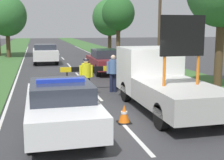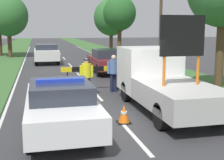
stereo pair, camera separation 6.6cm
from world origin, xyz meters
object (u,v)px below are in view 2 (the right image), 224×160
(work_truck, at_px, (161,79))
(traffic_cone_near_truck, at_px, (124,114))
(queued_car_van_white, at_px, (46,53))
(roadside_tree_mid_left, at_px, (8,16))
(police_officer, at_px, (87,74))
(queued_car_wagon_maroon, at_px, (106,61))
(roadside_tree_near_left, at_px, (111,18))
(pedestrian_civilian, at_px, (114,70))
(traffic_cone_near_police, at_px, (70,84))
(police_car, at_px, (60,104))
(road_barrier, at_px, (93,71))
(traffic_cone_centre_front, at_px, (74,88))
(utility_pole, at_px, (161,20))
(roadside_tree_near_right, at_px, (120,14))

(work_truck, distance_m, traffic_cone_near_truck, 2.45)
(queued_car_van_white, xyz_separation_m, roadside_tree_mid_left, (-3.28, 5.94, 3.16))
(work_truck, distance_m, police_officer, 3.42)
(traffic_cone_near_truck, distance_m, queued_car_wagon_maroon, 10.73)
(queued_car_wagon_maroon, height_order, roadside_tree_near_left, roadside_tree_near_left)
(pedestrian_civilian, bearing_deg, work_truck, -93.05)
(work_truck, relative_size, traffic_cone_near_police, 8.78)
(traffic_cone_near_police, bearing_deg, police_car, -98.62)
(road_barrier, distance_m, queued_car_wagon_maroon, 5.65)
(work_truck, distance_m, road_barrier, 4.13)
(traffic_cone_centre_front, xyz_separation_m, traffic_cone_near_truck, (1.07, -3.97, -0.08))
(road_barrier, xyz_separation_m, pedestrian_civilian, (0.82, -0.61, 0.07))
(road_barrier, xyz_separation_m, police_officer, (-0.49, -1.18, 0.03))
(police_officer, height_order, utility_pole, utility_pole)
(utility_pole, bearing_deg, pedestrian_civilian, -126.79)
(queued_car_wagon_maroon, xyz_separation_m, roadside_tree_mid_left, (-6.85, 12.32, 3.19))
(traffic_cone_near_truck, height_order, roadside_tree_near_left, roadside_tree_near_left)
(police_car, height_order, work_truck, work_truck)
(roadside_tree_near_right, xyz_separation_m, roadside_tree_mid_left, (-10.00, 3.63, -0.14))
(roadside_tree_near_left, bearing_deg, police_car, -106.18)
(pedestrian_civilian, relative_size, traffic_cone_near_truck, 2.97)
(work_truck, xyz_separation_m, queued_car_van_white, (-3.57, 15.45, -0.21))
(police_officer, bearing_deg, queued_car_wagon_maroon, -120.19)
(work_truck, relative_size, queued_car_wagon_maroon, 1.27)
(utility_pole, bearing_deg, police_car, -123.78)
(pedestrian_civilian, distance_m, traffic_cone_centre_front, 2.07)
(road_barrier, height_order, roadside_tree_mid_left, roadside_tree_mid_left)
(utility_pole, bearing_deg, roadside_tree_near_left, 89.13)
(traffic_cone_centre_front, relative_size, roadside_tree_near_right, 0.13)
(traffic_cone_centre_front, bearing_deg, police_officer, 6.26)
(road_barrier, bearing_deg, roadside_tree_mid_left, 113.63)
(police_car, bearing_deg, roadside_tree_near_left, 78.55)
(roadside_tree_near_right, bearing_deg, police_officer, -109.66)
(road_barrier, bearing_deg, utility_pole, 53.59)
(traffic_cone_near_truck, bearing_deg, roadside_tree_near_left, 77.58)
(roadside_tree_near_left, bearing_deg, utility_pole, -90.87)
(road_barrier, relative_size, queued_car_van_white, 0.73)
(roadside_tree_near_right, bearing_deg, work_truck, -100.06)
(queued_car_wagon_maroon, relative_size, utility_pole, 0.69)
(road_barrier, xyz_separation_m, roadside_tree_mid_left, (-5.05, 17.67, 3.07))
(traffic_cone_near_truck, bearing_deg, road_barrier, 90.18)
(police_car, bearing_deg, queued_car_wagon_maroon, 75.83)
(work_truck, bearing_deg, traffic_cone_near_truck, 39.57)
(traffic_cone_near_police, xyz_separation_m, traffic_cone_near_truck, (1.09, -5.15, -0.04))
(police_officer, relative_size, utility_pole, 0.24)
(police_officer, bearing_deg, road_barrier, -123.46)
(queued_car_wagon_maroon, bearing_deg, roadside_tree_mid_left, -60.92)
(police_car, relative_size, traffic_cone_centre_front, 6.67)
(police_officer, height_order, queued_car_van_white, police_officer)
(police_car, distance_m, queued_car_wagon_maroon, 11.38)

